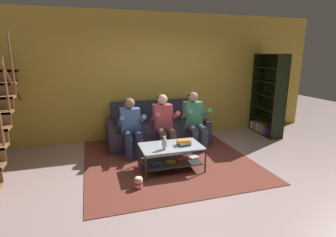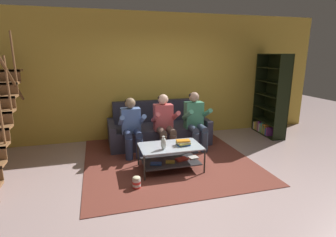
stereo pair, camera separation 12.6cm
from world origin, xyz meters
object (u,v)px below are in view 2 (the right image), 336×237
Objects in this scene: bookshelf at (271,103)px; person_seated_left at (132,125)px; person_seated_right at (195,119)px; coffee_table at (171,154)px; vase at (164,143)px; book_stack at (183,143)px; couch at (158,130)px; person_seated_middle at (165,121)px; popcorn_tub at (137,182)px.

person_seated_left is at bearing -172.21° from bookshelf.
bookshelf is at bearing 12.33° from person_seated_right.
vase reaches higher than coffee_table.
person_seated_right is at bearing 57.79° from book_stack.
bookshelf is (2.85, -0.11, 0.50)m from couch.
person_seated_right is 5.27× the size of vase.
couch is 2.09× the size of coffee_table.
couch reaches higher than vase.
person_seated_right is 1.10m from book_stack.
coffee_table is at bearing -131.80° from person_seated_right.
couch is 9.71× the size of vase.
person_seated_middle is 4.89× the size of book_stack.
coffee_table is 0.87m from popcorn_tub.
person_seated_left is (-0.67, -0.59, 0.33)m from couch.
person_seated_middle is at bearing 0.34° from person_seated_left.
couch is 2.15m from popcorn_tub.
bookshelf is at bearing 24.67° from coffee_table.
bookshelf reaches higher than coffee_table.
coffee_table is at bearing 171.10° from book_stack.
couch is at bearing 177.85° from bookshelf.
person_seated_right is 2.11m from popcorn_tub.
popcorn_tub is (-0.90, -0.47, -0.39)m from book_stack.
bookshelf is 4.17m from popcorn_tub.
couch is at bearing 93.43° from book_stack.
person_seated_middle is 5.19× the size of vase.
book_stack is at bearing -122.21° from person_seated_right.
coffee_table is 0.33m from vase.
person_seated_middle is 0.67m from person_seated_right.
person_seated_left reaches higher than couch.
person_seated_right is 1.41m from vase.
popcorn_tub is (-0.81, -1.40, -0.55)m from person_seated_middle.
bookshelf reaches higher than couch.
person_seated_middle reaches higher than vase.
popcorn_tub is at bearing -136.60° from person_seated_right.
popcorn_tub is (-3.66, -1.87, -0.70)m from bookshelf.
person_seated_middle is 0.60× the size of bookshelf.
coffee_table is at bearing -155.33° from bookshelf.
bookshelf is (3.52, 0.48, 0.17)m from person_seated_left.
couch is at bearing 85.20° from coffee_table.
person_seated_right reaches higher than popcorn_tub.
person_seated_left is 0.96× the size of person_seated_middle.
vase reaches higher than book_stack.
vase is at bearing 35.76° from popcorn_tub.
book_stack is (0.09, -0.92, -0.16)m from person_seated_middle.
person_seated_left is 5.90× the size of popcorn_tub.
person_seated_middle is 1.12× the size of coffee_table.
person_seated_middle is 2.89m from bookshelf.
vase is (-0.29, -1.61, 0.26)m from couch.
popcorn_tub is (-1.48, -1.40, -0.55)m from person_seated_right.
person_seated_middle is at bearing 74.34° from vase.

